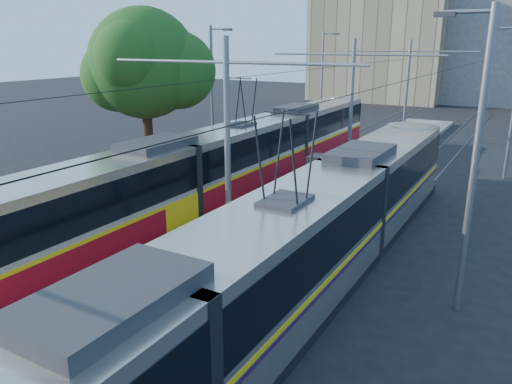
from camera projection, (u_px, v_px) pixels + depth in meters
The scene contains 12 objects.
ground at pixel (29, 384), 10.78m from camera, with size 160.00×160.00×0.00m, color black.
platform at pixel (327, 188), 24.87m from camera, with size 4.00×50.00×0.30m, color gray.
tactile_strip_left at pixel (300, 181), 25.51m from camera, with size 0.70×50.00×0.01m, color gray.
tactile_strip_right at pixel (355, 189), 24.13m from camera, with size 0.70×50.00×0.01m, color gray.
rails at pixel (327, 190), 24.91m from camera, with size 8.71×70.00×0.03m.
tram_left at pixel (241, 158), 24.24m from camera, with size 2.43×30.32×5.50m.
tram_right at pixel (284, 256), 12.74m from camera, with size 2.43×29.09×5.50m.
catenary at pixel (306, 105), 21.25m from camera, with size 9.20×70.00×7.00m.
street_lamps at pixel (358, 98), 27.03m from camera, with size 15.18×38.22×8.00m.
shelter at pixel (316, 179), 21.55m from camera, with size 0.66×1.02×2.18m.
tree at pixel (153, 66), 25.07m from camera, with size 6.08×5.63×8.84m.
building_left at pixel (383, 46), 63.50m from camera, with size 16.32×12.24×13.24m.
Camera 1 is at (8.80, -5.48, 7.09)m, focal length 35.00 mm.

